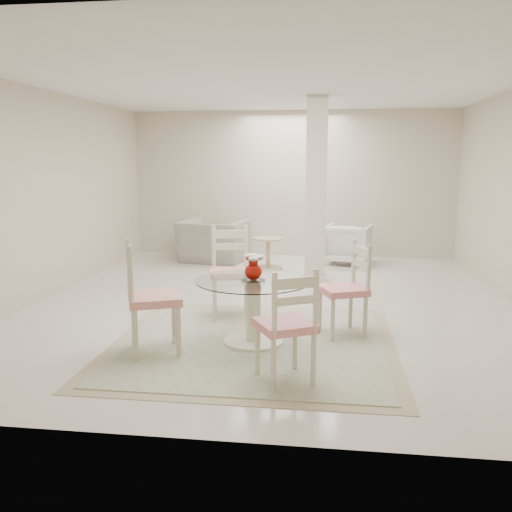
# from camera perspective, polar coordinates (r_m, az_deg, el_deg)

# --- Properties ---
(ground) EXTENTS (7.00, 7.00, 0.00)m
(ground) POSITION_cam_1_polar(r_m,az_deg,el_deg) (6.96, 1.77, -4.90)
(ground) COLOR silver
(ground) RESTS_ON ground
(room_shell) EXTENTS (6.02, 7.02, 2.71)m
(room_shell) POSITION_cam_1_polar(r_m,az_deg,el_deg) (6.72, 1.85, 10.57)
(room_shell) COLOR beige
(room_shell) RESTS_ON ground
(column) EXTENTS (0.30, 0.30, 2.70)m
(column) POSITION_cam_1_polar(r_m,az_deg,el_deg) (8.00, 6.36, 6.81)
(column) COLOR beige
(column) RESTS_ON ground
(area_rug) EXTENTS (2.77, 2.77, 0.02)m
(area_rug) POSITION_cam_1_polar(r_m,az_deg,el_deg) (5.43, -0.28, -9.15)
(area_rug) COLOR tan
(area_rug) RESTS_ON ground
(dining_table) EXTENTS (1.13, 1.13, 0.65)m
(dining_table) POSITION_cam_1_polar(r_m,az_deg,el_deg) (5.33, -0.28, -5.87)
(dining_table) COLOR beige
(dining_table) RESTS_ON ground
(red_vase) EXTENTS (0.20, 0.19, 0.26)m
(red_vase) POSITION_cam_1_polar(r_m,az_deg,el_deg) (5.23, -0.28, -1.17)
(red_vase) COLOR #A90D05
(red_vase) RESTS_ON dining_table
(dining_chair_east) EXTENTS (0.56, 0.56, 1.08)m
(dining_chair_east) POSITION_cam_1_polar(r_m,az_deg,el_deg) (5.63, 9.78, -2.70)
(dining_chair_east) COLOR beige
(dining_chair_east) RESTS_ON ground
(dining_chair_north) EXTENTS (0.55, 0.55, 1.15)m
(dining_chair_north) POSITION_cam_1_polar(r_m,az_deg,el_deg) (6.24, -2.70, -0.92)
(dining_chair_north) COLOR #F3E6C8
(dining_chair_north) RESTS_ON ground
(dining_chair_west) EXTENTS (0.61, 0.61, 1.17)m
(dining_chair_west) POSITION_cam_1_polar(r_m,az_deg,el_deg) (5.09, -11.50, -3.51)
(dining_chair_west) COLOR beige
(dining_chair_west) RESTS_ON ground
(dining_chair_south) EXTENTS (0.58, 0.58, 1.06)m
(dining_chair_south) POSITION_cam_1_polar(r_m,az_deg,el_deg) (4.34, 3.44, -6.51)
(dining_chair_south) COLOR beige
(dining_chair_south) RESTS_ON ground
(recliner_taupe) EXTENTS (1.27, 1.16, 0.73)m
(recliner_taupe) POSITION_cam_1_polar(r_m,az_deg,el_deg) (9.72, -4.53, 1.59)
(recliner_taupe) COLOR gray
(recliner_taupe) RESTS_ON ground
(armchair_white) EXTENTS (0.89, 0.90, 0.69)m
(armchair_white) POSITION_cam_1_polar(r_m,az_deg,el_deg) (9.63, 9.66, 1.26)
(armchair_white) COLOR white
(armchair_white) RESTS_ON ground
(side_table) EXTENTS (0.51, 0.51, 0.53)m
(side_table) POSITION_cam_1_polar(r_m,az_deg,el_deg) (9.01, 1.28, 0.14)
(side_table) COLOR tan
(side_table) RESTS_ON ground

